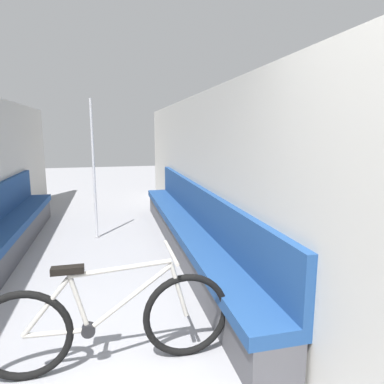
% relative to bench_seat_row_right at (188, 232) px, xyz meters
% --- Properties ---
extents(wall_right, '(0.10, 9.44, 2.07)m').
position_rel_bench_seat_row_right_xyz_m(wall_right, '(0.23, -0.13, 0.74)').
color(wall_right, beige).
rests_on(wall_right, ground).
extents(bench_seat_row_right, '(0.41, 5.11, 0.89)m').
position_rel_bench_seat_row_right_xyz_m(bench_seat_row_right, '(0.00, 0.00, 0.00)').
color(bench_seat_row_right, '#4C4C51').
rests_on(bench_seat_row_right, ground).
extents(bicycle, '(1.68, 0.46, 0.80)m').
position_rel_bench_seat_row_right_xyz_m(bicycle, '(-1.02, -2.03, 0.04)').
color(bicycle, black).
rests_on(bicycle, ground).
extents(grab_pole_near, '(0.08, 0.08, 2.05)m').
position_rel_bench_seat_row_right_xyz_m(grab_pole_near, '(-1.20, 0.98, 0.70)').
color(grab_pole_near, gray).
rests_on(grab_pole_near, ground).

